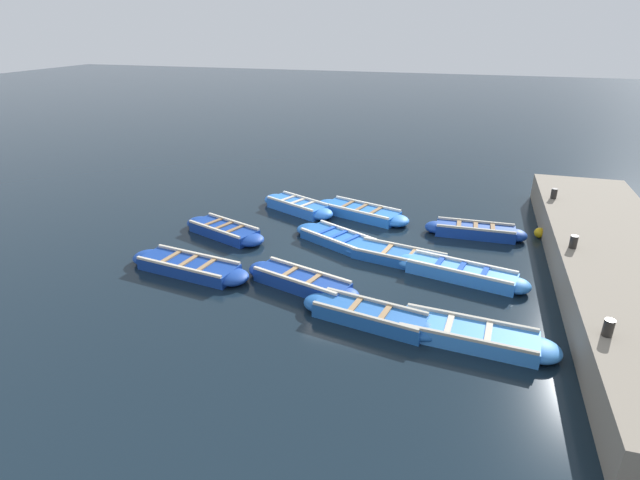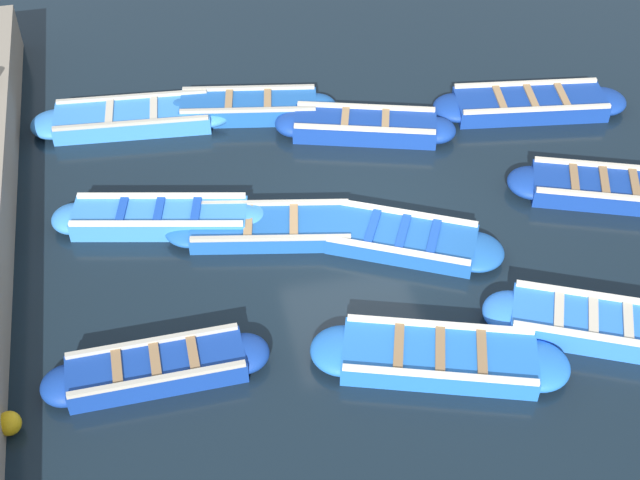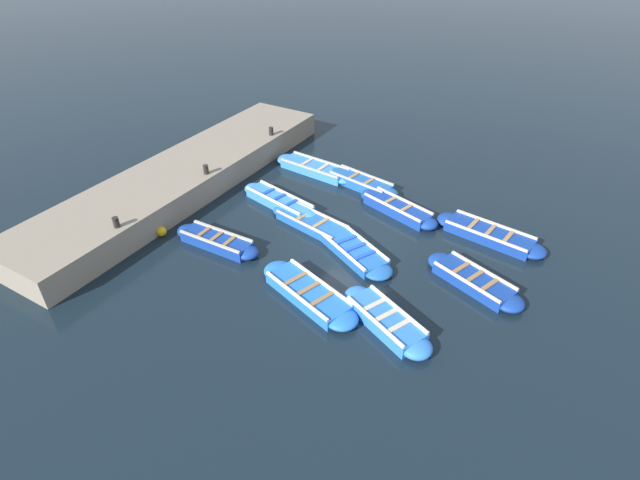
% 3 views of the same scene
% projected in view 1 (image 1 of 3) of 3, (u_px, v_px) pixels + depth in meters
% --- Properties ---
extents(ground_plane, '(120.00, 120.00, 0.00)m').
position_uv_depth(ground_plane, '(351.00, 253.00, 15.41)').
color(ground_plane, black).
extents(boat_broadside, '(3.41, 1.96, 0.41)m').
position_uv_depth(boat_broadside, '(224.00, 231.00, 16.58)').
color(boat_broadside, navy).
rests_on(boat_broadside, ground).
extents(boat_near_quay, '(3.44, 2.34, 0.36)m').
position_uv_depth(boat_near_quay, '(338.00, 239.00, 15.99)').
color(boat_near_quay, '#1E59AD').
rests_on(boat_near_quay, ground).
extents(boat_tucked, '(3.53, 1.36, 0.42)m').
position_uv_depth(boat_tucked, '(369.00, 316.00, 11.77)').
color(boat_tucked, '#1E59AD').
rests_on(boat_tucked, ground).
extents(boat_outer_right, '(3.52, 1.70, 0.44)m').
position_uv_depth(boat_outer_right, '(302.00, 282.00, 13.28)').
color(boat_outer_right, navy).
rests_on(boat_outer_right, ground).
extents(boat_mid_row, '(3.30, 2.12, 0.45)m').
position_uv_depth(boat_mid_row, '(298.00, 206.00, 18.71)').
color(boat_mid_row, blue).
rests_on(boat_mid_row, ground).
extents(boat_inner_gap, '(3.70, 1.56, 0.36)m').
position_uv_depth(boat_inner_gap, '(399.00, 257.00, 14.79)').
color(boat_inner_gap, '#1E59AD').
rests_on(boat_inner_gap, ground).
extents(boat_drifting, '(3.94, 1.42, 0.41)m').
position_uv_depth(boat_drifting, '(189.00, 267.00, 14.14)').
color(boat_drifting, navy).
rests_on(boat_drifting, ground).
extents(boat_alongside, '(3.87, 2.06, 0.41)m').
position_uv_depth(boat_alongside, '(361.00, 212.00, 18.17)').
color(boat_alongside, blue).
rests_on(boat_alongside, ground).
extents(boat_stern_in, '(3.95, 1.22, 0.41)m').
position_uv_depth(boat_stern_in, '(468.00, 335.00, 11.05)').
color(boat_stern_in, '#3884E0').
rests_on(boat_stern_in, ground).
extents(boat_far_corner, '(3.76, 1.50, 0.42)m').
position_uv_depth(boat_far_corner, '(461.00, 273.00, 13.77)').
color(boat_far_corner, '#3884E0').
rests_on(boat_far_corner, ground).
extents(boat_bow_out, '(3.29, 0.83, 0.43)m').
position_uv_depth(boat_bow_out, '(475.00, 231.00, 16.52)').
color(boat_bow_out, navy).
rests_on(boat_bow_out, ground).
extents(quay_wall, '(3.22, 14.67, 0.97)m').
position_uv_depth(quay_wall, '(620.00, 270.00, 13.27)').
color(quay_wall, gray).
rests_on(quay_wall, ground).
extents(bollard_north, '(0.20, 0.20, 0.35)m').
position_uv_depth(bollard_north, '(554.00, 194.00, 17.08)').
color(bollard_north, black).
rests_on(bollard_north, quay_wall).
extents(bollard_mid_north, '(0.20, 0.20, 0.35)m').
position_uv_depth(bollard_mid_north, '(574.00, 242.00, 13.33)').
color(bollard_mid_north, black).
rests_on(bollard_mid_north, quay_wall).
extents(bollard_mid_south, '(0.20, 0.20, 0.35)m').
position_uv_depth(bollard_mid_south, '(608.00, 328.00, 9.59)').
color(bollard_mid_south, black).
rests_on(bollard_mid_south, quay_wall).
extents(buoy_orange_near, '(0.34, 0.34, 0.34)m').
position_uv_depth(buoy_orange_near, '(540.00, 233.00, 16.42)').
color(buoy_orange_near, '#EAB214').
rests_on(buoy_orange_near, ground).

